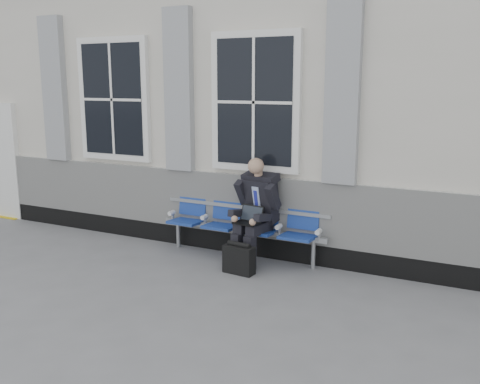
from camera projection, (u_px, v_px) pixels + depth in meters
The scene contains 5 objects.
ground at pixel (182, 284), 6.82m from camera, with size 70.00×70.00×0.00m, color slate.
station_building at pixel (284, 99), 9.42m from camera, with size 14.40×4.40×4.49m.
bench at pixel (242, 220), 7.77m from camera, with size 2.60×0.47×0.91m.
businessman at pixel (256, 208), 7.48m from camera, with size 0.66×0.88×1.51m.
briefcase at pixel (239, 259), 7.17m from camera, with size 0.44×0.22×0.44m.
Camera 1 is at (3.53, -5.43, 2.54)m, focal length 40.00 mm.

